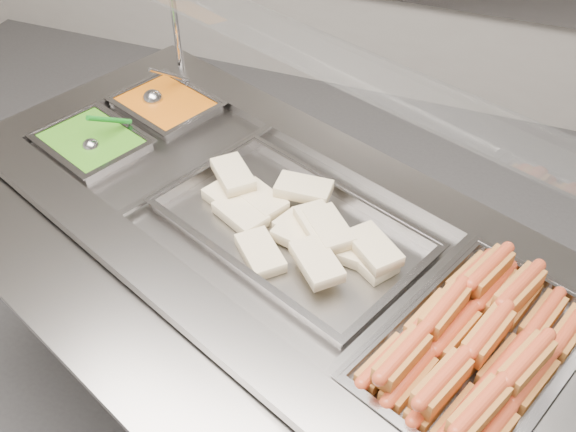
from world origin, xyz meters
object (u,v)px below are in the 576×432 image
(serving_spoon, at_px, (95,142))
(sneeze_guard, at_px, (334,62))
(pan_hotdogs, at_px, (475,356))
(steam_counter, at_px, (276,319))
(ladle, at_px, (154,98))
(pan_wraps, at_px, (291,231))

(serving_spoon, bearing_deg, sneeze_guard, 8.74)
(pan_hotdogs, bearing_deg, steam_counter, 157.81)
(steam_counter, bearing_deg, ladle, 147.01)
(sneeze_guard, distance_m, ladle, 0.77)
(ladle, distance_m, serving_spoon, 0.29)
(pan_wraps, xyz_separation_m, ladle, (-0.63, 0.40, 0.03))
(pan_hotdogs, relative_size, serving_spoon, 3.69)
(sneeze_guard, bearing_deg, serving_spoon, -171.26)
(pan_hotdogs, relative_size, pan_wraps, 0.82)
(sneeze_guard, xyz_separation_m, serving_spoon, (-0.70, -0.11, -0.35))
(serving_spoon, bearing_deg, pan_hotdogs, -15.30)
(pan_wraps, bearing_deg, serving_spoon, 170.33)
(pan_hotdogs, bearing_deg, ladle, 152.11)
(sneeze_guard, xyz_separation_m, pan_hotdogs, (0.49, -0.43, -0.40))
(pan_hotdogs, xyz_separation_m, ladle, (-1.15, 0.61, 0.05))
(pan_wraps, xyz_separation_m, serving_spoon, (-0.67, 0.11, 0.04))
(sneeze_guard, bearing_deg, ladle, 165.13)
(pan_hotdogs, distance_m, serving_spoon, 1.23)
(sneeze_guard, xyz_separation_m, pan_wraps, (-0.03, -0.22, -0.39))
(pan_hotdogs, bearing_deg, serving_spoon, 164.70)
(serving_spoon, bearing_deg, ladle, 81.82)
(pan_wraps, distance_m, serving_spoon, 0.68)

